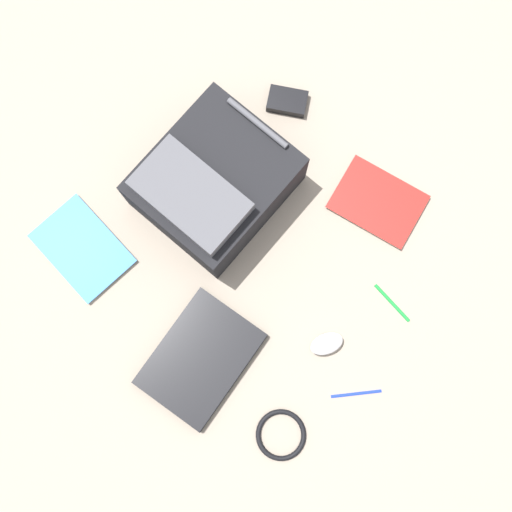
{
  "coord_description": "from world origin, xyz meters",
  "views": [
    {
      "loc": [
        0.27,
        0.18,
        1.76
      ],
      "look_at": [
        0.01,
        0.03,
        0.02
      ],
      "focal_mm": 44.19,
      "sensor_mm": 36.0,
      "label": 1
    }
  ],
  "objects_px": {
    "laptop": "(200,359)",
    "computer_mouse": "(327,344)",
    "pen_blue": "(392,303)",
    "pen_black": "(356,394)",
    "cable_coil": "(281,435)",
    "book_blue": "(83,248)",
    "power_brick": "(287,101)",
    "book_comic": "(378,202)",
    "backpack": "(213,184)"
  },
  "relations": [
    {
      "from": "laptop",
      "to": "computer_mouse",
      "type": "distance_m",
      "value": 0.35
    },
    {
      "from": "pen_blue",
      "to": "pen_black",
      "type": "bearing_deg",
      "value": 6.22
    },
    {
      "from": "computer_mouse",
      "to": "pen_blue",
      "type": "relative_size",
      "value": 0.68
    },
    {
      "from": "cable_coil",
      "to": "pen_blue",
      "type": "bearing_deg",
      "value": 168.2
    },
    {
      "from": "cable_coil",
      "to": "pen_blue",
      "type": "distance_m",
      "value": 0.48
    },
    {
      "from": "pen_blue",
      "to": "computer_mouse",
      "type": "bearing_deg",
      "value": -29.17
    },
    {
      "from": "laptop",
      "to": "pen_black",
      "type": "xyz_separation_m",
      "value": [
        -0.13,
        0.42,
        -0.01
      ]
    },
    {
      "from": "book_blue",
      "to": "pen_black",
      "type": "bearing_deg",
      "value": 91.73
    },
    {
      "from": "power_brick",
      "to": "book_comic",
      "type": "bearing_deg",
      "value": 69.76
    },
    {
      "from": "book_blue",
      "to": "cable_coil",
      "type": "distance_m",
      "value": 0.76
    },
    {
      "from": "laptop",
      "to": "pen_blue",
      "type": "xyz_separation_m",
      "value": [
        -0.4,
        0.39,
        -0.01
      ]
    },
    {
      "from": "laptop",
      "to": "book_blue",
      "type": "bearing_deg",
      "value": -102.77
    },
    {
      "from": "book_comic",
      "to": "computer_mouse",
      "type": "relative_size",
      "value": 2.68
    },
    {
      "from": "backpack",
      "to": "power_brick",
      "type": "relative_size",
      "value": 3.91
    },
    {
      "from": "cable_coil",
      "to": "pen_blue",
      "type": "xyz_separation_m",
      "value": [
        -0.47,
        0.1,
        -0.0
      ]
    },
    {
      "from": "computer_mouse",
      "to": "cable_coil",
      "type": "bearing_deg",
      "value": 131.93
    },
    {
      "from": "cable_coil",
      "to": "pen_black",
      "type": "relative_size",
      "value": 0.98
    },
    {
      "from": "computer_mouse",
      "to": "pen_blue",
      "type": "height_order",
      "value": "computer_mouse"
    },
    {
      "from": "laptop",
      "to": "pen_blue",
      "type": "relative_size",
      "value": 2.51
    },
    {
      "from": "laptop",
      "to": "book_comic",
      "type": "height_order",
      "value": "laptop"
    },
    {
      "from": "cable_coil",
      "to": "power_brick",
      "type": "relative_size",
      "value": 1.2
    },
    {
      "from": "backpack",
      "to": "pen_black",
      "type": "relative_size",
      "value": 3.2
    },
    {
      "from": "book_blue",
      "to": "computer_mouse",
      "type": "distance_m",
      "value": 0.74
    },
    {
      "from": "book_blue",
      "to": "computer_mouse",
      "type": "bearing_deg",
      "value": 98.14
    },
    {
      "from": "cable_coil",
      "to": "pen_black",
      "type": "xyz_separation_m",
      "value": [
        -0.2,
        0.13,
        -0.0
      ]
    },
    {
      "from": "backpack",
      "to": "power_brick",
      "type": "xyz_separation_m",
      "value": [
        -0.34,
        0.05,
        -0.08
      ]
    },
    {
      "from": "backpack",
      "to": "book_blue",
      "type": "relative_size",
      "value": 1.44
    },
    {
      "from": "book_comic",
      "to": "power_brick",
      "type": "xyz_separation_m",
      "value": [
        -0.14,
        -0.37,
        0.01
      ]
    },
    {
      "from": "book_comic",
      "to": "book_blue",
      "type": "distance_m",
      "value": 0.85
    },
    {
      "from": "power_brick",
      "to": "pen_blue",
      "type": "relative_size",
      "value": 0.84
    },
    {
      "from": "cable_coil",
      "to": "pen_blue",
      "type": "height_order",
      "value": "cable_coil"
    },
    {
      "from": "laptop",
      "to": "pen_black",
      "type": "distance_m",
      "value": 0.44
    },
    {
      "from": "backpack",
      "to": "computer_mouse",
      "type": "bearing_deg",
      "value": 65.18
    },
    {
      "from": "computer_mouse",
      "to": "cable_coil",
      "type": "distance_m",
      "value": 0.28
    },
    {
      "from": "laptop",
      "to": "pen_black",
      "type": "relative_size",
      "value": 2.45
    },
    {
      "from": "computer_mouse",
      "to": "book_blue",
      "type": "bearing_deg",
      "value": 48.01
    },
    {
      "from": "laptop",
      "to": "backpack",
      "type": "bearing_deg",
      "value": -154.82
    },
    {
      "from": "power_brick",
      "to": "cable_coil",
      "type": "bearing_deg",
      "value": 28.01
    },
    {
      "from": "book_blue",
      "to": "pen_blue",
      "type": "distance_m",
      "value": 0.89
    },
    {
      "from": "book_blue",
      "to": "computer_mouse",
      "type": "xyz_separation_m",
      "value": [
        -0.1,
        0.73,
        0.01
      ]
    },
    {
      "from": "book_comic",
      "to": "pen_black",
      "type": "relative_size",
      "value": 1.79
    },
    {
      "from": "book_blue",
      "to": "power_brick",
      "type": "xyz_separation_m",
      "value": [
        -0.67,
        0.29,
        0.01
      ]
    },
    {
      "from": "power_brick",
      "to": "pen_black",
      "type": "xyz_separation_m",
      "value": [
        0.64,
        0.57,
        -0.01
      ]
    },
    {
      "from": "book_blue",
      "to": "pen_blue",
      "type": "relative_size",
      "value": 2.27
    },
    {
      "from": "pen_black",
      "to": "cable_coil",
      "type": "bearing_deg",
      "value": -32.89
    },
    {
      "from": "laptop",
      "to": "book_comic",
      "type": "distance_m",
      "value": 0.67
    },
    {
      "from": "backpack",
      "to": "power_brick",
      "type": "bearing_deg",
      "value": 172.23
    },
    {
      "from": "book_blue",
      "to": "cable_coil",
      "type": "xyz_separation_m",
      "value": [
        0.17,
        0.74,
        -0.0
      ]
    },
    {
      "from": "book_comic",
      "to": "pen_blue",
      "type": "relative_size",
      "value": 1.83
    },
    {
      "from": "computer_mouse",
      "to": "pen_black",
      "type": "height_order",
      "value": "computer_mouse"
    }
  ]
}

